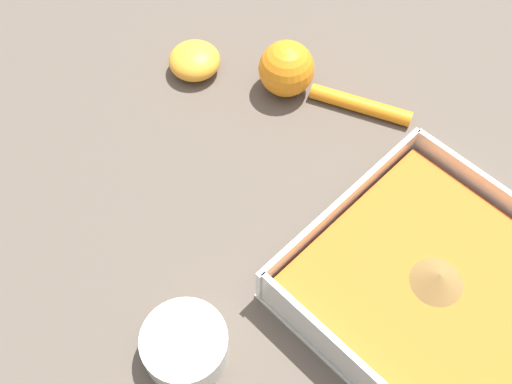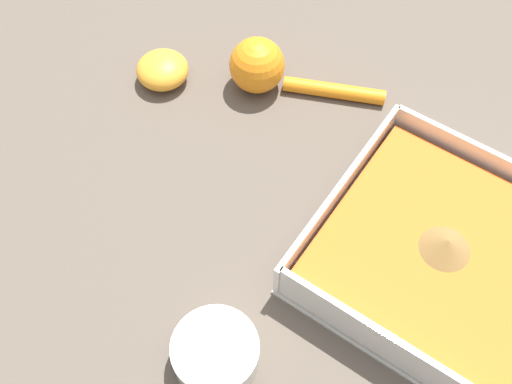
% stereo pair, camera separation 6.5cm
% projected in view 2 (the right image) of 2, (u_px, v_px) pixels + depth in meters
% --- Properties ---
extents(ground_plane, '(4.00, 4.00, 0.00)m').
position_uv_depth(ground_plane, '(438.00, 266.00, 0.63)').
color(ground_plane, brown).
extents(square_dish, '(0.25, 0.25, 0.06)m').
position_uv_depth(square_dish, '(445.00, 257.00, 0.61)').
color(square_dish, silver).
rests_on(square_dish, ground_plane).
extents(spice_bowl, '(0.08, 0.08, 0.04)m').
position_uv_depth(spice_bowl, '(219.00, 356.00, 0.56)').
color(spice_bowl, silver).
rests_on(spice_bowl, ground_plane).
extents(lemon_squeezer, '(0.11, 0.19, 0.07)m').
position_uv_depth(lemon_squeezer, '(269.00, 69.00, 0.74)').
color(lemon_squeezer, orange).
rests_on(lemon_squeezer, ground_plane).
extents(lemon_half, '(0.07, 0.07, 0.04)m').
position_uv_depth(lemon_half, '(165.00, 71.00, 0.76)').
color(lemon_half, orange).
rests_on(lemon_half, ground_plane).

